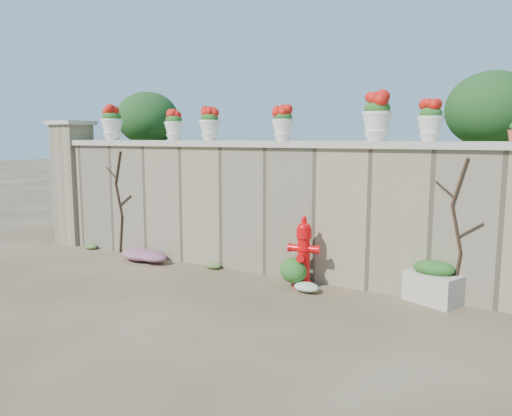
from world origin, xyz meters
The scene contains 20 objects.
ground centered at (0.00, 0.00, 0.00)m, with size 80.00×80.00×0.00m, color #4C3B26.
stone_wall centered at (0.00, 1.80, 1.00)m, with size 8.00×0.40×2.00m, color gray.
wall_cap centered at (0.00, 1.80, 2.05)m, with size 8.10×0.52×0.10m, color beige.
gate_pillar centered at (-4.15, 1.80, 1.26)m, with size 0.72×0.72×2.48m.
raised_fill centered at (0.00, 5.00, 1.00)m, with size 9.00×6.00×2.00m, color #384C23.
back_shrub_left centered at (-3.20, 3.00, 2.55)m, with size 1.30×1.30×1.10m, color #143814.
back_shrub_right centered at (3.40, 3.00, 2.55)m, with size 1.30×1.30×1.10m, color #143814.
vine_left centered at (-2.67, 1.58, 0.99)m, with size 0.60×0.04×1.91m.
vine_right centered at (3.23, 1.58, 0.99)m, with size 0.60×0.04×1.91m.
fire_hydrant centered at (1.23, 1.29, 0.52)m, with size 0.45×0.32×1.04m.
planter_box centered at (2.97, 1.55, 0.26)m, with size 0.78×0.63×0.57m.
green_shrub centered at (1.04, 1.25, 0.29)m, with size 0.60×0.54×0.57m, color #1E5119.
magenta_clump centered at (-1.74, 1.32, 0.13)m, with size 0.97×0.64×0.26m, color #C4279F.
white_flowers centered at (1.33, 1.08, 0.08)m, with size 0.46×0.37×0.17m, color white.
urn_pot_0 centered at (-3.01, 1.80, 2.42)m, with size 0.41×0.41×0.64m.
urn_pot_1 centered at (-1.51, 1.80, 2.36)m, with size 0.33×0.33×0.52m.
urn_pot_2 centered at (-0.75, 1.80, 2.37)m, with size 0.34×0.34×0.54m.
urn_pot_3 centered at (0.62, 1.80, 2.36)m, with size 0.33×0.33×0.52m.
urn_pot_4 centered at (2.08, 1.80, 2.42)m, with size 0.41×0.41×0.65m.
urn_pot_5 centered at (2.79, 1.80, 2.36)m, with size 0.34×0.34×0.53m.
Camera 1 is at (4.15, -5.07, 2.15)m, focal length 35.00 mm.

